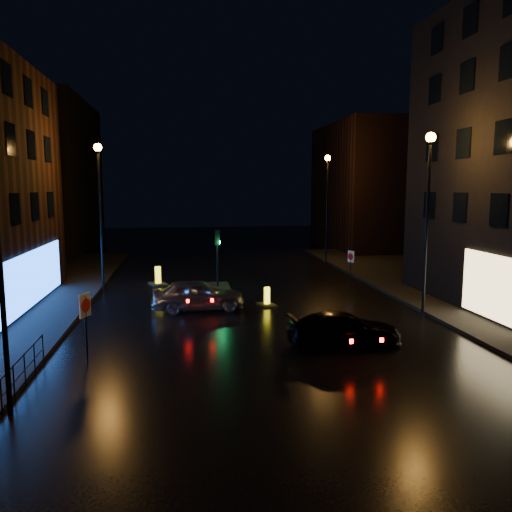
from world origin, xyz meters
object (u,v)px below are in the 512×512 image
at_px(dark_sedan, 344,329).
at_px(traffic_signal, 218,279).
at_px(bollard_near, 267,302).
at_px(road_sign_left, 85,311).
at_px(bollard_far, 158,281).
at_px(road_sign_right, 351,260).
at_px(silver_hatchback, 198,295).

bearing_deg(dark_sedan, traffic_signal, 17.58).
height_order(bollard_near, road_sign_left, road_sign_left).
bearing_deg(traffic_signal, bollard_near, -66.45).
bearing_deg(dark_sedan, bollard_near, 13.94).
bearing_deg(traffic_signal, bollard_far, 159.40).
bearing_deg(road_sign_left, traffic_signal, 91.51).
bearing_deg(bollard_near, traffic_signal, 97.15).
height_order(traffic_signal, road_sign_right, traffic_signal).
xyz_separation_m(bollard_near, bollard_far, (-5.72, 6.27, 0.04)).
height_order(silver_hatchback, road_sign_left, road_sign_left).
relative_size(traffic_signal, dark_sedan, 0.80).
xyz_separation_m(dark_sedan, bollard_far, (-7.55, 13.00, -0.38)).
bearing_deg(bollard_far, traffic_signal, -43.20).
bearing_deg(bollard_near, bollard_far, 115.93).
xyz_separation_m(silver_hatchback, road_sign_left, (-3.98, -6.91, 1.05)).
bearing_deg(bollard_far, road_sign_right, -31.89).
xyz_separation_m(traffic_signal, silver_hatchback, (-1.32, -5.37, 0.26)).
bearing_deg(road_sign_left, bollard_near, 69.45).
xyz_separation_m(bollard_far, road_sign_right, (11.62, -1.90, 1.35)).
xyz_separation_m(traffic_signal, bollard_far, (-3.56, 1.34, -0.25)).
height_order(bollard_near, road_sign_right, road_sign_right).
bearing_deg(road_sign_right, road_sign_left, 16.45).
height_order(traffic_signal, road_sign_left, traffic_signal).
relative_size(traffic_signal, road_sign_right, 1.61).
bearing_deg(silver_hatchback, dark_sedan, -141.62).
bearing_deg(bollard_far, silver_hatchback, -94.11).
xyz_separation_m(silver_hatchback, bollard_far, (-2.24, 6.71, -0.51)).
height_order(dark_sedan, bollard_near, dark_sedan).
height_order(road_sign_left, road_sign_right, road_sign_left).
relative_size(silver_hatchback, dark_sedan, 1.03).
distance_m(traffic_signal, dark_sedan, 12.33).
distance_m(bollard_near, bollard_far, 8.49).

